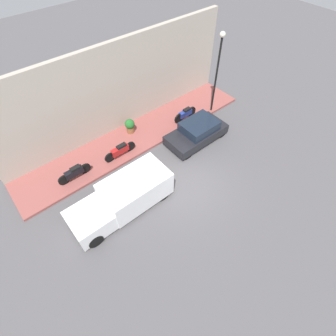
{
  "coord_description": "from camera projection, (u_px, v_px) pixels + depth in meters",
  "views": [
    {
      "loc": [
        -5.83,
        6.32,
        11.38
      ],
      "look_at": [
        1.19,
        0.49,
        0.6
      ],
      "focal_mm": 28.0,
      "sensor_mm": 36.0,
      "label": 1
    }
  ],
  "objects": [
    {
      "name": "delivery_van",
      "position": [
        122.0,
        198.0,
        12.56
      ],
      "size": [
        1.9,
        5.11,
        1.65
      ],
      "color": "white",
      "rests_on": "ground_plane"
    },
    {
      "name": "parked_car",
      "position": [
        197.0,
        132.0,
        15.95
      ],
      "size": [
        1.84,
        3.84,
        1.3
      ],
      "color": "black",
      "rests_on": "ground_plane"
    },
    {
      "name": "motorcycle_blue",
      "position": [
        185.0,
        114.0,
        17.16
      ],
      "size": [
        0.3,
        1.79,
        0.76
      ],
      "color": "navy",
      "rests_on": "sidewalk"
    },
    {
      "name": "potted_plant",
      "position": [
        130.0,
        126.0,
        16.26
      ],
      "size": [
        0.61,
        0.61,
        0.94
      ],
      "color": "brown",
      "rests_on": "sidewalk"
    },
    {
      "name": "streetlamp",
      "position": [
        218.0,
        64.0,
        15.57
      ],
      "size": [
        0.33,
        0.33,
        5.21
      ],
      "color": "black",
      "rests_on": "sidewalk"
    },
    {
      "name": "sidewalk",
      "position": [
        138.0,
        136.0,
        16.5
      ],
      "size": [
        2.76,
        15.41,
        0.15
      ],
      "color": "#934C47",
      "rests_on": "ground_plane"
    },
    {
      "name": "building_facade",
      "position": [
        118.0,
        89.0,
        15.23
      ],
      "size": [
        0.3,
        15.41,
        5.48
      ],
      "color": "#B2A899",
      "rests_on": "ground_plane"
    },
    {
      "name": "motorcycle_black",
      "position": [
        74.0,
        173.0,
        13.94
      ],
      "size": [
        0.3,
        1.86,
        0.77
      ],
      "color": "black",
      "rests_on": "sidewalk"
    },
    {
      "name": "motorcycle_red",
      "position": [
        120.0,
        150.0,
        15.01
      ],
      "size": [
        0.3,
        2.01,
        0.76
      ],
      "color": "#B21E1E",
      "rests_on": "sidewalk"
    },
    {
      "name": "ground_plane",
      "position": [
        189.0,
        184.0,
        14.19
      ],
      "size": [
        60.0,
        60.0,
        0.0
      ],
      "primitive_type": "plane",
      "color": "#514F51"
    }
  ]
}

